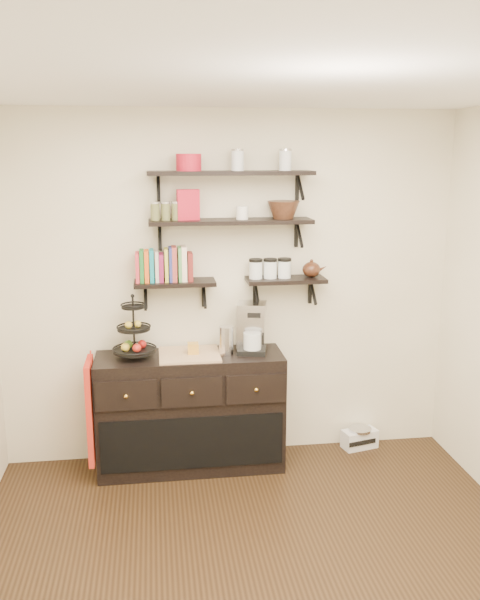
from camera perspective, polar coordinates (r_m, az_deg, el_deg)
name	(u,v)px	position (r m, az deg, el deg)	size (l,w,h in m)	color
floor	(267,591)	(3.88, 2.48, -24.69)	(3.50, 3.50, 0.00)	black
ceiling	(273,80)	(3.09, 3.00, 19.10)	(3.50, 3.50, 0.02)	white
back_wall	(229,289)	(4.91, -1.00, 1.01)	(3.50, 0.02, 2.70)	white
shelf_top	(231,173)	(4.67, -0.85, 11.30)	(1.20, 0.27, 0.23)	black
shelf_mid	(231,222)	(4.69, -0.83, 7.03)	(1.20, 0.27, 0.23)	black
shelf_low_left	(175,284)	(4.74, -5.88, 1.48)	(0.60, 0.25, 0.23)	black
shelf_low_right	(285,281)	(4.84, 4.11, 1.76)	(0.60, 0.25, 0.23)	black
cookbooks	(167,266)	(4.72, -6.55, 3.09)	(0.43, 0.15, 0.26)	#C72F3C
glass_canisters	(270,270)	(4.80, 2.72, 2.74)	(0.32, 0.10, 0.13)	silver
sideboard	(190,411)	(4.93, -4.47, -9.94)	(1.40, 0.50, 0.92)	black
fruit_stand	(134,337)	(4.72, -9.46, -3.30)	(0.31, 0.31, 0.46)	black
candle	(193,348)	(4.75, -4.24, -4.34)	(0.08, 0.08, 0.08)	#BB862B
coffee_maker	(251,328)	(4.79, 1.03, -2.56)	(0.25, 0.25, 0.39)	black
thermal_carafe	(226,341)	(4.74, -1.26, -3.67)	(0.11, 0.11, 0.22)	silver
apron	(91,410)	(4.82, -13.24, -9.63)	(0.04, 0.33, 0.76)	#B11C13
radio	(360,438)	(5.44, 10.69, -12.07)	(0.31, 0.23, 0.17)	silver
recipe_box	(188,205)	(4.65, -4.68, 8.52)	(0.16, 0.06, 0.22)	#B01427
walnut_bowl	(283,210)	(4.75, 3.92, 8.08)	(0.24, 0.24, 0.13)	black
ramekins	(242,213)	(4.70, 0.19, 7.85)	(0.09, 0.09, 0.10)	white
teapot	(311,268)	(4.87, 6.43, 2.86)	(0.18, 0.14, 0.14)	#391D11
red_pot	(189,162)	(4.64, -4.63, 12.22)	(0.18, 0.18, 0.12)	#B01427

